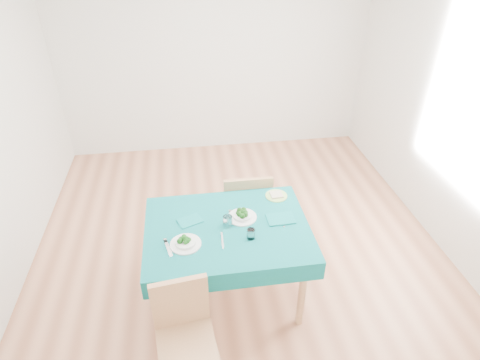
{
  "coord_description": "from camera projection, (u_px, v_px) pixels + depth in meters",
  "views": [
    {
      "loc": [
        -0.43,
        -2.9,
        2.77
      ],
      "look_at": [
        0.0,
        0.0,
        0.85
      ],
      "focal_mm": 30.0,
      "sensor_mm": 36.0,
      "label": 1
    }
  ],
  "objects": [
    {
      "name": "tumbler_side",
      "position": [
        251.0,
        234.0,
        2.99
      ],
      "size": [
        0.06,
        0.06,
        0.08
      ],
      "primitive_type": "cylinder",
      "color": "white",
      "rests_on": "table"
    },
    {
      "name": "knife_near",
      "position": [
        222.0,
        240.0,
        2.99
      ],
      "size": [
        0.02,
        0.19,
        0.0
      ],
      "primitive_type": "cube",
      "rotation": [
        0.0,
        0.0,
        -0.05
      ],
      "color": "silver",
      "rests_on": "table"
    },
    {
      "name": "tumbler_center",
      "position": [
        228.0,
        221.0,
        3.1
      ],
      "size": [
        0.07,
        0.07,
        0.09
      ],
      "primitive_type": "cylinder",
      "color": "white",
      "rests_on": "table"
    },
    {
      "name": "chair_near",
      "position": [
        186.0,
        340.0,
        2.6
      ],
      "size": [
        0.43,
        0.46,
        0.95
      ],
      "primitive_type": "cube",
      "rotation": [
        0.0,
        0.0,
        0.12
      ],
      "color": "#AE7D52",
      "rests_on": "ground"
    },
    {
      "name": "bowl_near",
      "position": [
        185.0,
        241.0,
        2.93
      ],
      "size": [
        0.23,
        0.23,
        0.07
      ],
      "primitive_type": null,
      "color": "white",
      "rests_on": "table"
    },
    {
      "name": "napkin_far",
      "position": [
        281.0,
        219.0,
        3.19
      ],
      "size": [
        0.22,
        0.16,
        0.01
      ],
      "primitive_type": "cube",
      "rotation": [
        0.0,
        0.0,
        0.03
      ],
      "color": "#0C6868",
      "rests_on": "table"
    },
    {
      "name": "bowl_far",
      "position": [
        242.0,
        214.0,
        3.19
      ],
      "size": [
        0.23,
        0.23,
        0.07
      ],
      "primitive_type": null,
      "color": "white",
      "rests_on": "table"
    },
    {
      "name": "fork_far",
      "position": [
        234.0,
        218.0,
        3.21
      ],
      "size": [
        0.06,
        0.19,
        0.0
      ],
      "primitive_type": "cube",
      "rotation": [
        0.0,
        0.0,
        0.17
      ],
      "color": "silver",
      "rests_on": "table"
    },
    {
      "name": "side_plate",
      "position": [
        276.0,
        196.0,
        3.46
      ],
      "size": [
        0.19,
        0.19,
        0.01
      ],
      "primitive_type": "cylinder",
      "color": "#B0E26E",
      "rests_on": "table"
    },
    {
      "name": "room_shell",
      "position": [
        240.0,
        128.0,
        3.24
      ],
      "size": [
        4.02,
        4.52,
        2.73
      ],
      "color": "#9F5F42",
      "rests_on": "ground"
    },
    {
      "name": "chair_far",
      "position": [
        245.0,
        193.0,
        3.85
      ],
      "size": [
        0.44,
        0.49,
        1.11
      ],
      "primitive_type": "cube",
      "rotation": [
        0.0,
        0.0,
        3.14
      ],
      "color": "#AE7D52",
      "rests_on": "ground"
    },
    {
      "name": "table",
      "position": [
        228.0,
        263.0,
        3.32
      ],
      "size": [
        1.27,
        0.96,
        0.76
      ],
      "primitive_type": "cube",
      "color": "#085D5E",
      "rests_on": "ground"
    },
    {
      "name": "napkin_near",
      "position": [
        190.0,
        221.0,
        3.17
      ],
      "size": [
        0.22,
        0.19,
        0.01
      ],
      "primitive_type": "cube",
      "rotation": [
        0.0,
        0.0,
        0.38
      ],
      "color": "#0C6868",
      "rests_on": "table"
    },
    {
      "name": "bread_slice",
      "position": [
        276.0,
        195.0,
        3.45
      ],
      "size": [
        0.11,
        0.11,
        0.02
      ],
      "primitive_type": "cube",
      "rotation": [
        0.0,
        0.0,
        0.06
      ],
      "color": "beige",
      "rests_on": "side_plate"
    },
    {
      "name": "knife_far",
      "position": [
        285.0,
        219.0,
        3.19
      ],
      "size": [
        0.08,
        0.19,
        0.0
      ],
      "primitive_type": "cube",
      "rotation": [
        0.0,
        0.0,
        -0.33
      ],
      "color": "silver",
      "rests_on": "table"
    },
    {
      "name": "fork_near",
      "position": [
        168.0,
        248.0,
        2.91
      ],
      "size": [
        0.07,
        0.19,
        0.0
      ],
      "primitive_type": "cube",
      "rotation": [
        0.0,
        0.0,
        0.24
      ],
      "color": "silver",
      "rests_on": "table"
    }
  ]
}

